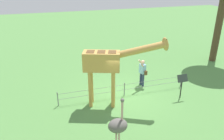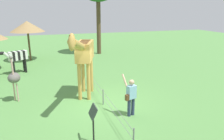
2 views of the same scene
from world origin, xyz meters
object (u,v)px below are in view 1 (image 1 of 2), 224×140
Objects in this scene: giraffe at (109,63)px; visitor at (142,71)px; info_sign at (182,81)px; ostrich at (118,126)px.

giraffe reaches higher than visitor.
info_sign is at bearing -54.52° from visitor.
giraffe is 2.93× the size of info_sign.
ostrich reaches higher than visitor.
ostrich reaches higher than info_sign.
giraffe is 3.47m from ostrich.
giraffe reaches higher than ostrich.
visitor is (2.44, 1.44, -1.33)m from giraffe.
ostrich is at bearing -101.27° from giraffe.
ostrich is 1.70× the size of info_sign.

